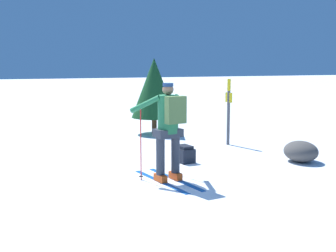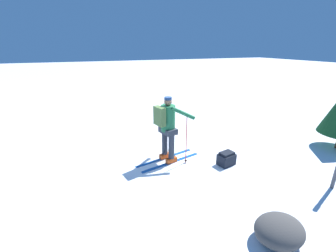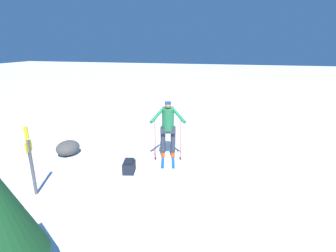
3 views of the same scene
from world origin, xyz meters
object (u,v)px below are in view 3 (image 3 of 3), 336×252
skier (168,125)px  dropped_backpack (129,167)px  trail_marker (30,155)px  rock_boulder (68,148)px

skier → dropped_backpack: 1.72m
skier → trail_marker: skier is taller
rock_boulder → dropped_backpack: bearing=73.8°
dropped_backpack → skier: bearing=150.3°
skier → dropped_backpack: bearing=-29.7°
skier → dropped_backpack: skier is taller
dropped_backpack → trail_marker: bearing=-47.7°
skier → trail_marker: bearing=-40.5°
rock_boulder → trail_marker: bearing=16.2°
dropped_backpack → rock_boulder: (-0.67, -2.30, 0.05)m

